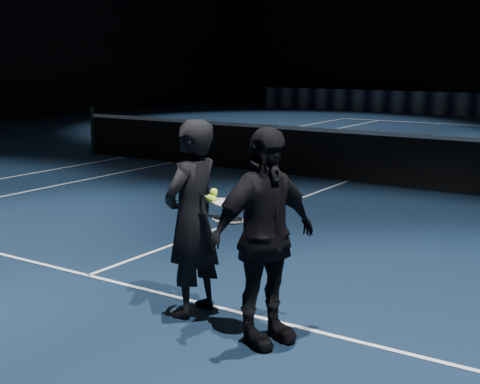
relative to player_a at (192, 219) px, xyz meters
The scene contains 10 objects.
floor 6.85m from the player_a, 103.02° to the left, with size 36.00×36.00×0.00m, color black.
court_lines 6.85m from the player_a, 103.02° to the left, with size 10.98×23.78×0.01m, color white, non-canonical shape.
net_post_left 10.33m from the player_a, 140.15° to the left, with size 0.10×0.10×1.10m, color black.
net_mesh 6.81m from the player_a, 103.02° to the left, with size 12.80×0.02×0.86m, color black.
net_tape 6.79m from the player_a, 103.02° to the left, with size 12.80×0.03×0.07m, color white.
player_a is the anchor object (origin of this frame).
player_b 0.85m from the player_a, 12.38° to the right, with size 1.00×0.42×1.71m, color black.
racket_lower 0.46m from the player_a, 12.38° to the right, with size 0.68×0.22×0.03m, color black, non-canonical shape.
racket_upper 0.44m from the player_a, ahead, with size 0.68×0.22×0.03m, color black, non-canonical shape.
tennis_balls 0.34m from the player_a, 11.26° to the right, with size 0.12×0.10×0.12m, color #D2EE32, non-canonical shape.
Camera 1 is at (4.92, -11.04, 2.20)m, focal length 50.00 mm.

